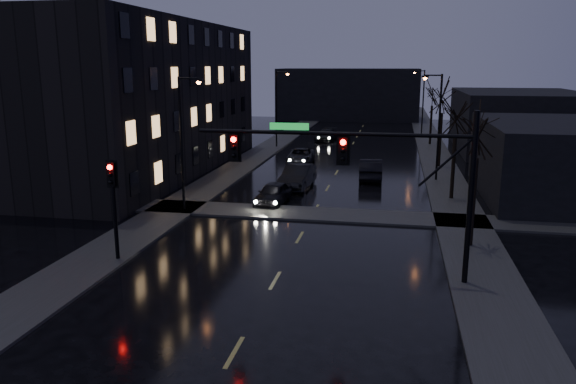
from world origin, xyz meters
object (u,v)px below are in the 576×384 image
at_px(oncoming_car_a, 273,193).
at_px(oncoming_car_b, 298,177).
at_px(lead_car, 371,169).
at_px(oncoming_car_d, 326,135).
at_px(oncoming_car_c, 301,156).

relative_size(oncoming_car_a, oncoming_car_b, 0.80).
bearing_deg(oncoming_car_b, oncoming_car_a, -94.28).
bearing_deg(oncoming_car_b, lead_car, 43.34).
height_order(oncoming_car_a, oncoming_car_b, oncoming_car_b).
bearing_deg(oncoming_car_d, lead_car, -66.79).
bearing_deg(oncoming_car_d, oncoming_car_b, -80.26).
distance_m(oncoming_car_b, oncoming_car_c, 10.16).
bearing_deg(oncoming_car_a, oncoming_car_b, 87.95).
height_order(oncoming_car_c, oncoming_car_d, oncoming_car_d).
bearing_deg(lead_car, oncoming_car_d, -76.73).
relative_size(oncoming_car_c, lead_car, 1.00).
bearing_deg(oncoming_car_a, oncoming_car_c, 98.82).
bearing_deg(oncoming_car_b, oncoming_car_d, 96.11).
bearing_deg(oncoming_car_d, oncoming_car_a, -81.96).
height_order(oncoming_car_a, oncoming_car_c, oncoming_car_a).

